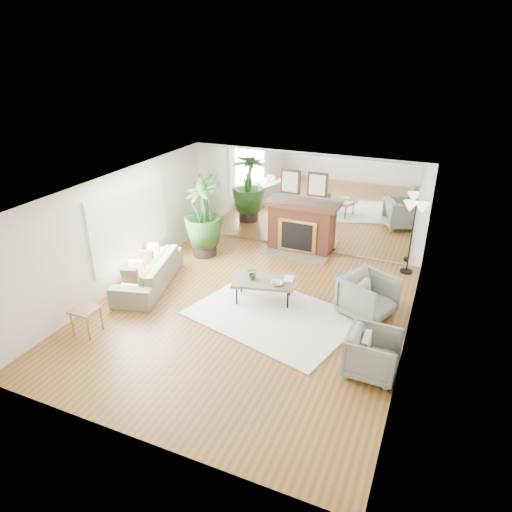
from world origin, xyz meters
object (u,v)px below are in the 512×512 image
at_px(fireplace, 300,227).
at_px(side_table, 85,313).
at_px(coffee_table, 264,281).
at_px(potted_ficus, 203,214).
at_px(sofa, 148,272).
at_px(armchair_back, 368,296).
at_px(floor_lamp, 415,213).
at_px(armchair_front, 373,354).

bearing_deg(fireplace, side_table, -115.46).
xyz_separation_m(coffee_table, potted_ficus, (-2.24, 1.53, 0.63)).
bearing_deg(sofa, armchair_back, 83.48).
distance_m(fireplace, floor_lamp, 2.82).
bearing_deg(coffee_table, armchair_front, -30.09).
distance_m(armchair_front, floor_lamp, 4.12).
bearing_deg(potted_ficus, armchair_front, -32.13).
distance_m(armchair_front, side_table, 5.09).
relative_size(sofa, floor_lamp, 1.31).
height_order(fireplace, armchair_back, fireplace).
relative_size(coffee_table, side_table, 2.68).
height_order(fireplace, floor_lamp, fireplace).
distance_m(sofa, floor_lamp, 6.02).
xyz_separation_m(armchair_front, side_table, (-5.00, -0.91, 0.06)).
bearing_deg(side_table, potted_ficus, 85.72).
bearing_deg(potted_ficus, sofa, -100.08).
relative_size(armchair_front, potted_ficus, 0.41).
bearing_deg(armchair_front, side_table, 101.96).
bearing_deg(side_table, armchair_front, 10.36).
relative_size(sofa, armchair_front, 2.70).
bearing_deg(armchair_back, armchair_front, -141.84).
relative_size(armchair_front, floor_lamp, 0.48).
bearing_deg(fireplace, potted_ficus, -151.00).
xyz_separation_m(sofa, armchair_back, (4.64, 0.67, 0.09)).
relative_size(fireplace, sofa, 0.92).
bearing_deg(coffee_table, armchair_back, 8.31).
height_order(sofa, armchair_back, armchair_back).
bearing_deg(armchair_back, coffee_table, 123.16).
bearing_deg(floor_lamp, fireplace, 176.63).
xyz_separation_m(sofa, armchair_front, (5.05, -1.06, 0.05)).
height_order(armchair_back, armchair_front, armchair_back).
xyz_separation_m(armchair_front, floor_lamp, (0.10, 3.97, 1.08)).
height_order(armchair_back, floor_lamp, floor_lamp).
height_order(fireplace, coffee_table, fireplace).
bearing_deg(fireplace, coffee_table, -87.20).
height_order(fireplace, sofa, fireplace).
bearing_deg(armchair_front, coffee_table, 61.51).
distance_m(coffee_table, side_table, 3.45).
bearing_deg(armchair_front, sofa, 79.75).
height_order(fireplace, side_table, fireplace).
relative_size(coffee_table, floor_lamp, 0.81).
distance_m(coffee_table, potted_ficus, 2.79).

